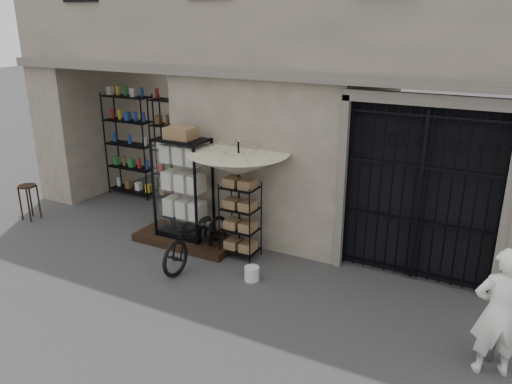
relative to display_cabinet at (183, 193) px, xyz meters
The scene contains 13 objects.
ground 3.09m from the display_cabinet, 32.74° to the right, with size 80.00×80.00×0.00m, color black.
shop_recess 2.43m from the display_cabinet, 149.15° to the left, with size 3.00×1.70×3.00m, color black.
shop_shelving 2.72m from the display_cabinet, 140.57° to the left, with size 2.70×0.50×2.50m, color black.
iron_gate 4.30m from the display_cabinet, ahead, with size 2.50×0.21×3.00m.
step_platform 0.93m from the display_cabinet, 27.65° to the right, with size 2.00×0.90×0.15m, color black.
display_cabinet is the anchor object (origin of this frame).
wire_rack 1.31m from the display_cabinet, ahead, with size 0.72×0.60×1.42m.
market_umbrella 1.46m from the display_cabinet, ahead, with size 1.82×1.84×2.55m.
white_bucket 2.21m from the display_cabinet, 21.54° to the right, with size 0.25×0.25×0.24m, color silver.
bicycle 1.37m from the display_cabinet, 39.67° to the right, with size 0.67×1.00×1.91m, color black.
wooden_stool 3.75m from the display_cabinet, behind, with size 0.48×0.48×0.78m.
steel_bollard 5.66m from the display_cabinet, 11.71° to the right, with size 0.16×0.16×0.87m, color slate.
shopkeeper 5.81m from the display_cabinet, 14.02° to the right, with size 0.61×1.67×0.40m, color white.
Camera 1 is at (2.94, -5.67, 4.11)m, focal length 35.00 mm.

